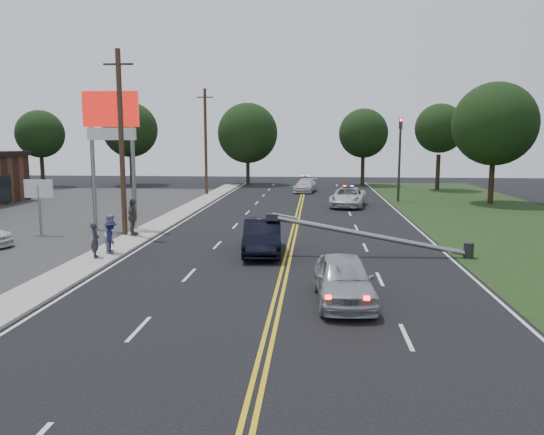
# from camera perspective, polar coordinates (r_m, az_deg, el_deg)

# --- Properties ---
(ground) EXTENTS (120.00, 120.00, 0.00)m
(ground) POSITION_cam_1_polar(r_m,az_deg,el_deg) (16.82, 0.35, -9.92)
(ground) COLOR black
(ground) RESTS_ON ground
(sidewalk) EXTENTS (1.80, 70.00, 0.12)m
(sidewalk) POSITION_cam_1_polar(r_m,az_deg,el_deg) (28.13, -15.38, -2.61)
(sidewalk) COLOR #A8A298
(sidewalk) RESTS_ON ground
(centerline_yellow) EXTENTS (0.36, 80.00, 0.00)m
(centerline_yellow) POSITION_cam_1_polar(r_m,az_deg,el_deg) (26.48, 1.99, -3.10)
(centerline_yellow) COLOR gold
(centerline_yellow) RESTS_ON ground
(pylon_sign) EXTENTS (3.20, 0.35, 8.00)m
(pylon_sign) POSITION_cam_1_polar(r_m,az_deg,el_deg) (32.14, -16.90, 9.31)
(pylon_sign) COLOR gray
(pylon_sign) RESTS_ON ground
(small_sign) EXTENTS (1.60, 0.14, 3.10)m
(small_sign) POSITION_cam_1_polar(r_m,az_deg,el_deg) (31.93, -23.79, 2.38)
(small_sign) COLOR gray
(small_sign) RESTS_ON ground
(traffic_signal) EXTENTS (0.28, 0.41, 7.05)m
(traffic_signal) POSITION_cam_1_polar(r_m,az_deg,el_deg) (46.47, 13.58, 6.83)
(traffic_signal) COLOR #2D2D30
(traffic_signal) RESTS_ON ground
(fallen_streetlight) EXTENTS (9.36, 0.44, 1.91)m
(fallen_streetlight) POSITION_cam_1_polar(r_m,az_deg,el_deg) (24.50, 11.62, -2.05)
(fallen_streetlight) COLOR #2D2D30
(fallen_streetlight) RESTS_ON ground
(utility_pole_mid) EXTENTS (1.60, 0.28, 10.00)m
(utility_pole_mid) POSITION_cam_1_polar(r_m,az_deg,el_deg) (29.80, -15.89, 7.69)
(utility_pole_mid) COLOR #382619
(utility_pole_mid) RESTS_ON ground
(utility_pole_far) EXTENTS (1.60, 0.28, 10.00)m
(utility_pole_far) POSITION_cam_1_polar(r_m,az_deg,el_deg) (50.99, -7.15, 8.10)
(utility_pole_far) COLOR #382619
(utility_pole_far) RESTS_ON ground
(tree_4) EXTENTS (5.22, 5.22, 8.50)m
(tree_4) POSITION_cam_1_polar(r_m,az_deg,el_deg) (64.43, -23.67, 8.22)
(tree_4) COLOR black
(tree_4) RESTS_ON ground
(tree_5) EXTENTS (6.30, 6.30, 9.55)m
(tree_5) POSITION_cam_1_polar(r_m,az_deg,el_deg) (64.24, -15.02, 9.09)
(tree_5) COLOR black
(tree_5) RESTS_ON ground
(tree_6) EXTENTS (7.01, 7.01, 9.53)m
(tree_6) POSITION_cam_1_polar(r_m,az_deg,el_deg) (62.82, -2.64, 9.05)
(tree_6) COLOR black
(tree_6) RESTS_ON ground
(tree_7) EXTENTS (5.65, 5.65, 8.82)m
(tree_7) POSITION_cam_1_polar(r_m,az_deg,el_deg) (62.59, 9.82, 8.91)
(tree_7) COLOR black
(tree_7) RESTS_ON ground
(tree_8) EXTENTS (5.10, 5.10, 8.98)m
(tree_8) POSITION_cam_1_polar(r_m,az_deg,el_deg) (58.38, 17.60, 9.11)
(tree_8) COLOR black
(tree_8) RESTS_ON ground
(tree_9) EXTENTS (6.77, 6.77, 9.92)m
(tree_9) POSITION_cam_1_polar(r_m,az_deg,el_deg) (47.43, 22.84, 9.24)
(tree_9) COLOR black
(tree_9) RESTS_ON ground
(crashed_sedan) EXTENTS (2.08, 4.98, 1.60)m
(crashed_sedan) POSITION_cam_1_polar(r_m,az_deg,el_deg) (24.70, -1.04, -2.07)
(crashed_sedan) COLOR black
(crashed_sedan) RESTS_ON ground
(waiting_sedan) EXTENTS (2.09, 4.62, 1.54)m
(waiting_sedan) POSITION_cam_1_polar(r_m,az_deg,el_deg) (17.57, 7.71, -6.58)
(waiting_sedan) COLOR #A9ADB1
(waiting_sedan) RESTS_ON ground
(emergency_a) EXTENTS (3.38, 5.79, 1.52)m
(emergency_a) POSITION_cam_1_polar(r_m,az_deg,el_deg) (42.45, 8.19, 2.18)
(emergency_a) COLOR silver
(emergency_a) RESTS_ON ground
(emergency_b) EXTENTS (2.58, 4.81, 1.33)m
(emergency_b) POSITION_cam_1_polar(r_m,az_deg,el_deg) (53.74, 3.61, 3.44)
(emergency_b) COLOR silver
(emergency_b) RESTS_ON ground
(bystander_a) EXTENTS (0.52, 0.65, 1.55)m
(bystander_a) POSITION_cam_1_polar(r_m,az_deg,el_deg) (24.59, -18.48, -2.32)
(bystander_a) COLOR #27262E
(bystander_a) RESTS_ON sidewalk
(bystander_b) EXTENTS (0.86, 1.00, 1.79)m
(bystander_b) POSITION_cam_1_polar(r_m,az_deg,el_deg) (25.52, -16.89, -1.61)
(bystander_b) COLOR #A9A8AD
(bystander_b) RESTS_ON sidewalk
(bystander_c) EXTENTS (0.96, 1.14, 1.53)m
(bystander_c) POSITION_cam_1_polar(r_m,az_deg,el_deg) (25.27, -16.93, -2.00)
(bystander_c) COLOR #1A1C43
(bystander_c) RESTS_ON sidewalk
(bystander_d) EXTENTS (0.53, 1.18, 1.99)m
(bystander_d) POSITION_cam_1_polar(r_m,az_deg,el_deg) (29.71, -14.77, 0.04)
(bystander_d) COLOR #534942
(bystander_d) RESTS_ON sidewalk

